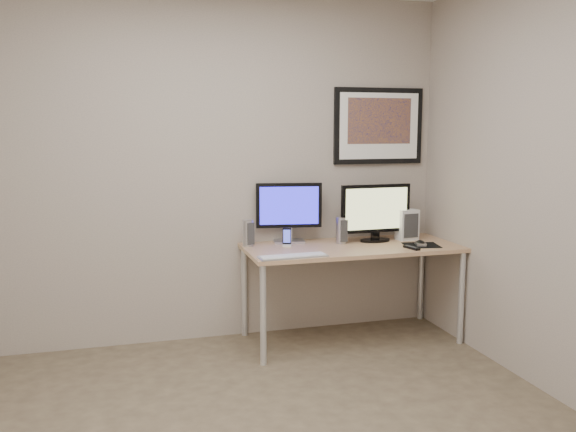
# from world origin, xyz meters

# --- Properties ---
(room) EXTENTS (3.60, 3.60, 3.60)m
(room) POSITION_xyz_m (0.00, 0.45, 1.64)
(room) COLOR white
(room) RESTS_ON ground
(desk) EXTENTS (1.60, 0.70, 0.73)m
(desk) POSITION_xyz_m (1.00, 1.35, 0.66)
(desk) COLOR #9C6C4B
(desk) RESTS_ON floor
(framed_art) EXTENTS (0.75, 0.04, 0.60)m
(framed_art) POSITION_xyz_m (1.35, 1.68, 1.62)
(framed_art) COLOR black
(framed_art) RESTS_ON room
(monitor_large) EXTENTS (0.50, 0.20, 0.46)m
(monitor_large) POSITION_xyz_m (0.59, 1.61, 0.99)
(monitor_large) COLOR #B8B8BD
(monitor_large) RESTS_ON desk
(monitor_tv) EXTENTS (0.57, 0.14, 0.45)m
(monitor_tv) POSITION_xyz_m (1.24, 1.45, 0.97)
(monitor_tv) COLOR black
(monitor_tv) RESTS_ON desk
(speaker_left) EXTENTS (0.10, 0.10, 0.20)m
(speaker_left) POSITION_xyz_m (0.25, 1.55, 0.83)
(speaker_left) COLOR #B8B8BD
(speaker_left) RESTS_ON desk
(speaker_right) EXTENTS (0.09, 0.09, 0.20)m
(speaker_right) POSITION_xyz_m (0.96, 1.46, 0.83)
(speaker_right) COLOR #B8B8BD
(speaker_right) RESTS_ON desk
(phone_dock) EXTENTS (0.08, 0.08, 0.14)m
(phone_dock) POSITION_xyz_m (0.53, 1.46, 0.80)
(phone_dock) COLOR black
(phone_dock) RESTS_ON desk
(keyboard) EXTENTS (0.49, 0.15, 0.02)m
(keyboard) POSITION_xyz_m (0.46, 1.07, 0.74)
(keyboard) COLOR #B7B7BB
(keyboard) RESTS_ON desk
(mousepad) EXTENTS (0.29, 0.27, 0.00)m
(mousepad) POSITION_xyz_m (1.51, 1.22, 0.73)
(mousepad) COLOR black
(mousepad) RESTS_ON desk
(mouse) EXTENTS (0.09, 0.12, 0.04)m
(mouse) POSITION_xyz_m (1.50, 1.21, 0.75)
(mouse) COLOR black
(mouse) RESTS_ON mousepad
(remote) EXTENTS (0.07, 0.16, 0.02)m
(remote) POSITION_xyz_m (1.38, 1.12, 0.74)
(remote) COLOR black
(remote) RESTS_ON desk
(fan_unit) EXTENTS (0.17, 0.13, 0.24)m
(fan_unit) POSITION_xyz_m (1.51, 1.47, 0.85)
(fan_unit) COLOR silver
(fan_unit) RESTS_ON desk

